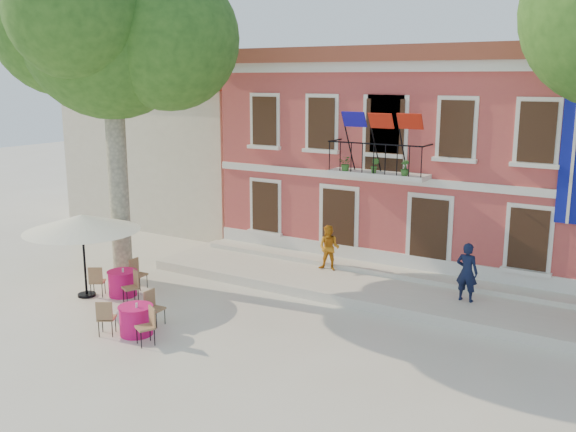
# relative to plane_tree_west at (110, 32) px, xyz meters

# --- Properties ---
(ground) EXTENTS (90.00, 90.00, 0.00)m
(ground) POSITION_rel_plane_tree_west_xyz_m (5.06, -1.23, -7.85)
(ground) COLOR beige
(ground) RESTS_ON ground
(main_building) EXTENTS (13.50, 9.59, 7.50)m
(main_building) POSITION_rel_plane_tree_west_xyz_m (7.06, 8.75, -4.07)
(main_building) COLOR #BD4A44
(main_building) RESTS_ON ground
(neighbor_west) EXTENTS (9.40, 9.40, 6.40)m
(neighbor_west) POSITION_rel_plane_tree_west_xyz_m (-4.44, 9.77, -4.63)
(neighbor_west) COLOR beige
(neighbor_west) RESTS_ON ground
(terrace) EXTENTS (14.00, 3.40, 0.30)m
(terrace) POSITION_rel_plane_tree_west_xyz_m (7.06, 3.17, -7.70)
(terrace) COLOR silver
(terrace) RESTS_ON ground
(plane_tree_west) EXTENTS (5.41, 5.41, 10.63)m
(plane_tree_west) POSITION_rel_plane_tree_west_xyz_m (0.00, 0.00, 0.00)
(plane_tree_west) COLOR #A59E84
(plane_tree_west) RESTS_ON ground
(patio_umbrella) EXTENTS (3.41, 3.41, 2.54)m
(patio_umbrella) POSITION_rel_plane_tree_west_xyz_m (0.24, -1.76, -5.57)
(patio_umbrella) COLOR black
(patio_umbrella) RESTS_ON ground
(pedestrian_navy) EXTENTS (0.64, 0.44, 1.69)m
(pedestrian_navy) POSITION_rel_plane_tree_west_xyz_m (10.40, 3.03, -6.70)
(pedestrian_navy) COLOR #0F1633
(pedestrian_navy) RESTS_ON terrace
(pedestrian_orange) EXTENTS (0.80, 0.66, 1.49)m
(pedestrian_orange) POSITION_rel_plane_tree_west_xyz_m (5.69, 3.65, -6.80)
(pedestrian_orange) COLOR orange
(pedestrian_orange) RESTS_ON terrace
(cafe_table_0) EXTENTS (1.87, 1.68, 0.95)m
(cafe_table_0) POSITION_rel_plane_tree_west_xyz_m (1.14, -1.14, -7.42)
(cafe_table_0) COLOR #D9145C
(cafe_table_0) RESTS_ON ground
(cafe_table_1) EXTENTS (1.87, 1.66, 0.95)m
(cafe_table_1) POSITION_rel_plane_tree_west_xyz_m (3.69, -3.14, -7.42)
(cafe_table_1) COLOR #D9145C
(cafe_table_1) RESTS_ON ground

